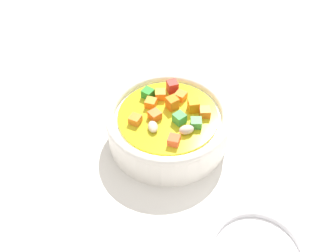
# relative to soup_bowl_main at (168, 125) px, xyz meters

# --- Properties ---
(ground_plane) EXTENTS (1.40, 1.40, 0.02)m
(ground_plane) POSITION_rel_soup_bowl_main_xyz_m (0.00, 0.00, -0.04)
(ground_plane) COLOR silver
(soup_bowl_main) EXTENTS (0.18, 0.18, 0.07)m
(soup_bowl_main) POSITION_rel_soup_bowl_main_xyz_m (0.00, 0.00, 0.00)
(soup_bowl_main) COLOR white
(soup_bowl_main) RESTS_ON ground_plane
(spoon) EXTENTS (0.15, 0.15, 0.01)m
(spoon) POSITION_rel_soup_bowl_main_xyz_m (0.03, -0.14, -0.03)
(spoon) COLOR silver
(spoon) RESTS_ON ground_plane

